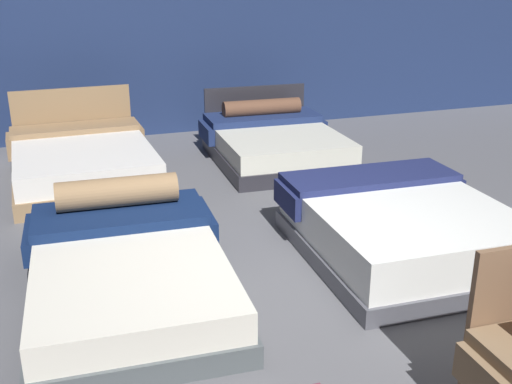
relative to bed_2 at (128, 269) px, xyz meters
The scene contains 6 objects.
ground_plane 1.23m from the bed_2, 23.76° to the right, with size 18.00×18.00×0.02m, color #5B5B60.
showroom_back_wall 5.11m from the bed_2, 76.86° to the left, with size 18.00×0.06×3.50m, color navy.
bed_2 is the anchor object (origin of this frame).
bed_3 2.32m from the bed_2, ahead, with size 1.75×2.00×0.55m.
bed_4 2.89m from the bed_2, 92.16° to the left, with size 1.65×2.11×0.93m.
bed_5 3.69m from the bed_2, 51.83° to the left, with size 1.67×2.00×0.82m.
Camera 1 is at (-1.56, -3.72, 2.36)m, focal length 42.98 mm.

